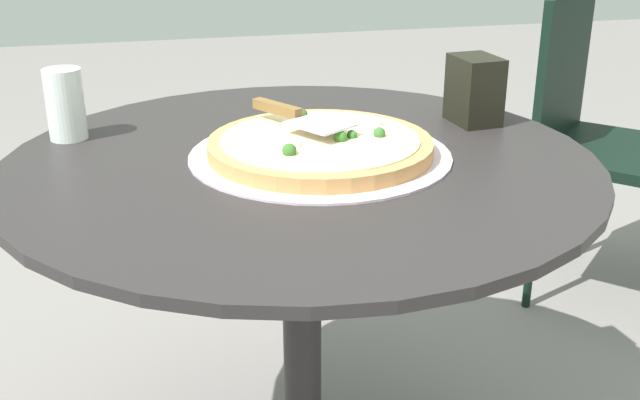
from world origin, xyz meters
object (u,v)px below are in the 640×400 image
Objects in this scene: patio_table at (301,248)px; drinking_cup at (65,104)px; pizza_on_tray at (320,147)px; patio_chair_far at (599,127)px; napkin_dispenser at (474,90)px; pizza_server at (297,116)px.

patio_table is 0.49m from drinking_cup.
pizza_on_tray is 1.16m from patio_chair_far.
patio_table is 7.87× the size of drinking_cup.
napkin_dispenser is (0.33, 0.12, 0.05)m from pizza_on_tray.
patio_chair_far reaches higher than pizza_on_tray.
drinking_cup is 1.00× the size of napkin_dispenser.
pizza_on_tray is at bearing -66.23° from pizza_server.
pizza_on_tray is 3.48× the size of napkin_dispenser.
patio_chair_far is (1.37, 0.42, -0.27)m from drinking_cup.
drinking_cup is at bearing 154.19° from pizza_on_tray.
patio_chair_far is at bearing 17.29° from drinking_cup.
patio_table is 4.88× the size of pizza_server.
napkin_dispenser reaches higher than pizza_on_tray.
napkin_dispenser is at bearing 18.76° from patio_table.
pizza_server is at bearing -85.33° from napkin_dispenser.
pizza_server is 1.61× the size of drinking_cup.
patio_table is 0.19m from pizza_on_tray.
napkin_dispenser is at bearing -140.91° from patio_chair_far.
patio_chair_far is (0.62, 0.50, -0.27)m from napkin_dispenser.
drinking_cup and napkin_dispenser have the same top height.
patio_table is at bearing -96.92° from pizza_server.
pizza_server reaches higher than pizza_on_tray.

